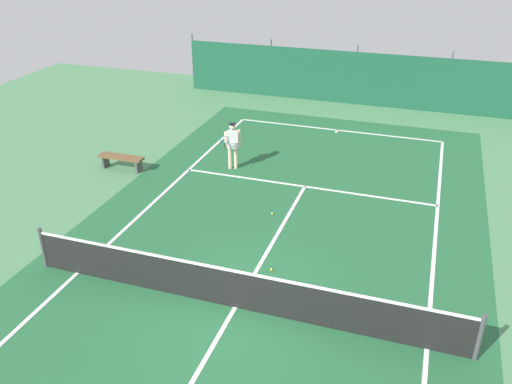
# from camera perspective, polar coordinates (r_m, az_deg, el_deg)

# --- Properties ---
(ground_plane) EXTENTS (36.00, 36.00, 0.00)m
(ground_plane) POSITION_cam_1_polar(r_m,az_deg,el_deg) (12.33, -2.17, -12.03)
(ground_plane) COLOR #4C8456
(court_surface) EXTENTS (11.02, 26.60, 0.01)m
(court_surface) POSITION_cam_1_polar(r_m,az_deg,el_deg) (12.33, -2.17, -12.02)
(court_surface) COLOR #236038
(court_surface) RESTS_ON ground
(tennis_net) EXTENTS (10.12, 0.10, 1.10)m
(tennis_net) POSITION_cam_1_polar(r_m,az_deg,el_deg) (12.02, -2.22, -10.13)
(tennis_net) COLOR black
(tennis_net) RESTS_ON ground
(back_fence) EXTENTS (16.30, 0.98, 2.70)m
(back_fence) POSITION_cam_1_polar(r_m,az_deg,el_deg) (26.30, 10.44, 10.81)
(back_fence) COLOR #195138
(back_fence) RESTS_ON ground
(tennis_player) EXTENTS (0.56, 0.83, 1.64)m
(tennis_player) POSITION_cam_1_polar(r_m,az_deg,el_deg) (18.40, -2.49, 5.21)
(tennis_player) COLOR beige
(tennis_player) RESTS_ON ground
(tennis_ball_near_player) EXTENTS (0.07, 0.07, 0.07)m
(tennis_ball_near_player) POSITION_cam_1_polar(r_m,az_deg,el_deg) (15.83, 1.72, -2.28)
(tennis_ball_near_player) COLOR #CCDB33
(tennis_ball_near_player) RESTS_ON ground
(tennis_ball_midcourt) EXTENTS (0.07, 0.07, 0.07)m
(tennis_ball_midcourt) POSITION_cam_1_polar(r_m,az_deg,el_deg) (13.43, 1.63, -8.16)
(tennis_ball_midcourt) COLOR #CCDB33
(tennis_ball_midcourt) RESTS_ON ground
(parked_car) EXTENTS (2.04, 4.21, 1.68)m
(parked_car) POSITION_cam_1_polar(r_m,az_deg,el_deg) (28.44, 5.81, 12.67)
(parked_car) COLOR silver
(parked_car) RESTS_ON ground
(courtside_bench) EXTENTS (1.60, 0.40, 0.49)m
(courtside_bench) POSITION_cam_1_polar(r_m,az_deg,el_deg) (19.12, -13.99, 3.37)
(courtside_bench) COLOR brown
(courtside_bench) RESTS_ON ground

